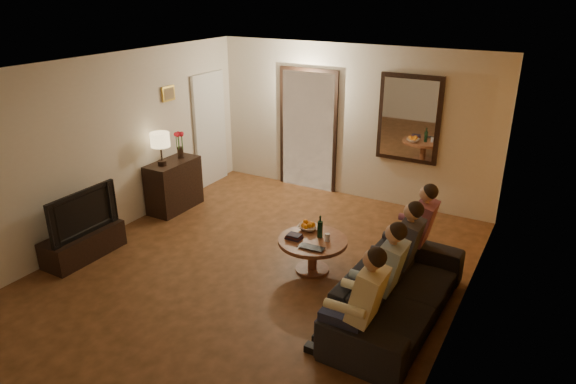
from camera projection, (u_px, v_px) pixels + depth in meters
The scene contains 33 objects.
floor at pixel (257, 269), 6.74m from camera, with size 5.00×6.00×0.01m, color #482C13.
ceiling at pixel (252, 68), 5.76m from camera, with size 5.00×6.00×0.01m, color white.
back_wall at pixel (351, 123), 8.67m from camera, with size 5.00×0.02×2.60m, color beige.
front_wall at pixel (36, 298), 3.83m from camera, with size 5.00×0.02×2.60m, color beige.
left_wall at pixel (109, 147), 7.39m from camera, with size 0.02×6.00×2.60m, color beige.
right_wall at pixel (465, 219), 5.11m from camera, with size 0.02×6.00×2.60m, color beige.
orange_accent at pixel (464, 219), 5.11m from camera, with size 0.01×6.00×2.60m, color #D26423.
kitchen_doorway at pixel (308, 131), 9.11m from camera, with size 1.00×0.06×2.10m, color #FFE0A5.
door_trim at pixel (308, 131), 9.10m from camera, with size 1.12×0.04×2.22m, color black.
fridge_glimpse at pixel (321, 141), 9.06m from camera, with size 0.45×0.03×1.70m, color silver.
mirror_frame at pixel (409, 119), 8.11m from camera, with size 1.00×0.05×1.40m, color black.
mirror_glass at pixel (408, 119), 8.08m from camera, with size 0.86×0.02×1.26m, color white.
white_door at pixel (210, 130), 9.33m from camera, with size 0.06×0.85×2.04m, color white.
framed_art at pixel (168, 94), 8.22m from camera, with size 0.03×0.28×0.24m, color #B28C33.
art_canvas at pixel (169, 94), 8.21m from camera, with size 0.01×0.22×0.18m, color brown.
dresser at pixel (174, 185), 8.42m from camera, with size 0.45×0.93×0.83m, color black.
table_lamp at pixel (161, 149), 7.98m from camera, with size 0.30×0.30×0.54m, color beige, non-canonical shape.
flower_vase at pixel (180, 145), 8.36m from camera, with size 0.14×0.14×0.44m, color red, non-canonical shape.
tv_stand at pixel (84, 244), 7.00m from camera, with size 0.45×1.11×0.37m, color black.
tv at pixel (78, 211), 6.81m from camera, with size 0.14×1.06×0.61m, color black.
sofa at pixel (398, 292), 5.65m from camera, with size 0.88×2.26×0.66m, color black.
person_a at pixel (360, 311), 4.86m from camera, with size 0.60×0.40×1.20m, color tan, non-canonical shape.
person_b at pixel (382, 281), 5.35m from camera, with size 0.60×0.40×1.20m, color tan, non-canonical shape.
person_c at pixel (400, 256), 5.83m from camera, with size 0.60×0.40×1.20m, color tan, non-canonical shape.
person_d at pixel (415, 236), 6.32m from camera, with size 0.60×0.40×1.20m, color tan, non-canonical shape.
dog at pixel (377, 270), 6.18m from camera, with size 0.56×0.24×0.56m, color #B17351, non-canonical shape.
coffee_table at pixel (313, 255), 6.64m from camera, with size 0.89×0.89×0.45m, color brown.
bowl at pixel (308, 227), 6.80m from camera, with size 0.26×0.26×0.06m, color white.
oranges at pixel (308, 223), 6.77m from camera, with size 0.20×0.20×0.08m, color orange, non-canonical shape.
wine_bottle at pixel (320, 226), 6.55m from camera, with size 0.07×0.07×0.31m, color black, non-canonical shape.
wine_glass at pixel (327, 237), 6.49m from camera, with size 0.06×0.06×0.10m, color silver.
book_stack at pixel (294, 236), 6.56m from camera, with size 0.20×0.15×0.07m, color black, non-canonical shape.
laptop at pixel (310, 249), 6.28m from camera, with size 0.33×0.21×0.03m, color black.
Camera 1 is at (3.24, -4.90, 3.47)m, focal length 32.00 mm.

